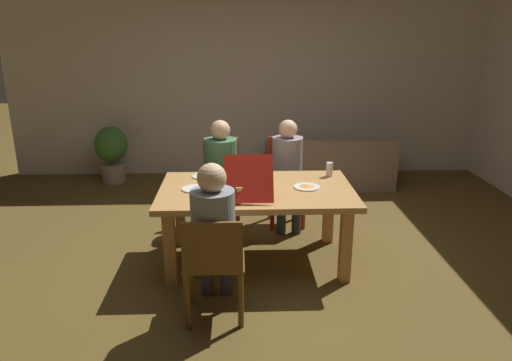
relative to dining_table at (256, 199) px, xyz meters
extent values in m
plane|color=brown|center=(0.00, 0.00, -0.63)|extent=(20.00, 20.00, 0.00)
cube|color=beige|center=(0.00, 2.96, 0.82)|extent=(6.91, 0.12, 2.90)
cube|color=tan|center=(0.00, 0.00, 0.07)|extent=(1.76, 1.07, 0.05)
cube|color=#C08545|center=(-0.75, -0.41, -0.29)|extent=(0.10, 0.10, 0.68)
cube|color=#C08545|center=(0.75, -0.41, -0.29)|extent=(0.10, 0.10, 0.68)
cube|color=#C08545|center=(-0.75, 0.41, -0.29)|extent=(0.10, 0.10, 0.68)
cube|color=#C08545|center=(0.75, 0.41, -0.29)|extent=(0.10, 0.10, 0.68)
cylinder|color=#B33627|center=(-0.17, 0.75, -0.40)|extent=(0.04, 0.04, 0.45)
cylinder|color=#B33627|center=(-0.53, 0.75, -0.40)|extent=(0.04, 0.04, 0.45)
cylinder|color=#B33627|center=(-0.17, 1.09, -0.40)|extent=(0.04, 0.04, 0.45)
cylinder|color=#B33627|center=(-0.53, 1.09, -0.40)|extent=(0.04, 0.04, 0.45)
cube|color=#B33627|center=(-0.35, 0.92, -0.17)|extent=(0.42, 0.40, 0.02)
cube|color=#B33627|center=(-0.35, 1.10, 0.08)|extent=(0.40, 0.03, 0.48)
cylinder|color=#36423A|center=(-0.26, 0.58, -0.39)|extent=(0.10, 0.10, 0.47)
cylinder|color=#36423A|center=(-0.44, 0.58, -0.39)|extent=(0.10, 0.10, 0.47)
cube|color=#36423A|center=(-0.35, 0.74, -0.11)|extent=(0.32, 0.35, 0.11)
cylinder|color=#3F744F|center=(-0.35, 0.92, 0.12)|extent=(0.36, 0.36, 0.46)
sphere|color=#DBB387|center=(-0.35, 0.92, 0.45)|extent=(0.22, 0.22, 0.22)
cylinder|color=brown|center=(-0.55, -0.72, -0.40)|extent=(0.04, 0.04, 0.45)
cylinder|color=brown|center=(-0.16, -0.72, -0.40)|extent=(0.04, 0.04, 0.45)
cylinder|color=brown|center=(-0.55, -1.06, -0.40)|extent=(0.04, 0.04, 0.45)
cylinder|color=brown|center=(-0.16, -1.06, -0.40)|extent=(0.04, 0.04, 0.45)
cube|color=brown|center=(-0.35, -0.89, -0.17)|extent=(0.45, 0.39, 0.02)
cube|color=brown|center=(-0.35, -1.07, 0.03)|extent=(0.43, 0.03, 0.38)
cylinder|color=#413445|center=(-0.43, -0.58, -0.39)|extent=(0.10, 0.10, 0.47)
cylinder|color=#413445|center=(-0.27, -0.58, -0.39)|extent=(0.10, 0.10, 0.47)
cube|color=#413445|center=(-0.35, -0.73, -0.11)|extent=(0.29, 0.32, 0.11)
cylinder|color=gray|center=(-0.35, -0.89, 0.14)|extent=(0.32, 0.32, 0.50)
sphere|color=#DEB089|center=(-0.35, -0.89, 0.48)|extent=(0.21, 0.21, 0.21)
cylinder|color=#B12E1A|center=(0.54, 0.73, -0.40)|extent=(0.05, 0.05, 0.45)
cylinder|color=#B12E1A|center=(0.20, 0.73, -0.40)|extent=(0.05, 0.05, 0.45)
cylinder|color=#B12E1A|center=(0.54, 1.06, -0.40)|extent=(0.05, 0.05, 0.45)
cylinder|color=#B12E1A|center=(0.20, 1.06, -0.40)|extent=(0.05, 0.05, 0.45)
cube|color=#B12E1A|center=(0.37, 0.89, -0.17)|extent=(0.41, 0.39, 0.02)
cube|color=#B12E1A|center=(0.37, 1.07, 0.09)|extent=(0.39, 0.03, 0.50)
cylinder|color=#2D3C45|center=(0.45, 0.62, -0.39)|extent=(0.10, 0.10, 0.47)
cylinder|color=#2D3C45|center=(0.29, 0.62, -0.39)|extent=(0.10, 0.10, 0.47)
cube|color=#2D3C45|center=(0.37, 0.75, -0.11)|extent=(0.30, 0.29, 0.11)
cylinder|color=gray|center=(0.37, 0.89, 0.13)|extent=(0.33, 0.33, 0.47)
sphere|color=beige|center=(0.37, 0.89, 0.46)|extent=(0.20, 0.20, 0.20)
cube|color=red|center=(-0.08, -0.03, 0.11)|extent=(0.41, 0.41, 0.02)
cylinder|color=#C58645|center=(-0.08, -0.03, 0.13)|extent=(0.36, 0.36, 0.01)
cube|color=red|center=(-0.08, -0.34, 0.30)|extent=(0.41, 0.21, 0.36)
cylinder|color=white|center=(0.46, 0.00, 0.11)|extent=(0.24, 0.24, 0.01)
cone|color=#D88F46|center=(0.46, 0.00, 0.12)|extent=(0.14, 0.14, 0.02)
cylinder|color=white|center=(-0.55, -0.01, 0.11)|extent=(0.24, 0.24, 0.01)
cylinder|color=white|center=(-0.50, 0.37, 0.11)|extent=(0.23, 0.23, 0.01)
cone|color=orange|center=(-0.50, 0.37, 0.12)|extent=(0.12, 0.12, 0.02)
cylinder|color=silver|center=(0.73, 0.34, 0.17)|extent=(0.07, 0.07, 0.14)
cylinder|color=#D8CD5D|center=(-0.16, -0.36, 0.17)|extent=(0.08, 0.08, 0.14)
cube|color=#866F5E|center=(1.09, 2.30, -0.43)|extent=(1.72, 0.82, 0.38)
cube|color=#866F5E|center=(1.09, 1.97, -0.08)|extent=(1.72, 0.16, 0.33)
cube|color=#866F5E|center=(0.33, 2.30, -0.15)|extent=(0.20, 0.78, 0.18)
cube|color=#866F5E|center=(1.85, 2.30, -0.15)|extent=(0.20, 0.78, 0.18)
cylinder|color=gray|center=(-1.94, 2.51, -0.49)|extent=(0.33, 0.33, 0.26)
cylinder|color=brown|center=(-1.94, 2.51, -0.31)|extent=(0.05, 0.05, 0.10)
ellipsoid|color=#3C7930|center=(-1.94, 2.51, -0.08)|extent=(0.45, 0.45, 0.50)
camera|label=1|loc=(-0.16, -4.14, 1.51)|focal=33.81mm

